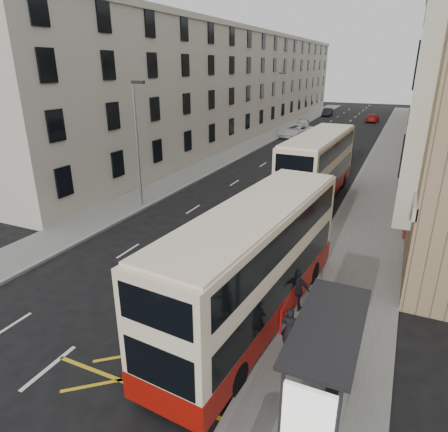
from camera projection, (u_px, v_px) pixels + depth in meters
The scene contains 20 objects.
ground at pixel (93, 332), 14.41m from camera, with size 200.00×200.00×0.00m, color black.
pavement_right at pixel (387, 169), 36.77m from camera, with size 4.00×120.00×0.15m, color #62635E.
pavement_left at pixel (233, 154), 42.80m from camera, with size 3.00×120.00×0.15m, color #62635E.
kerb_right at pixel (364, 166), 37.55m from camera, with size 0.25×120.00×0.15m, color gray.
kerb_left at pixel (246, 155), 42.22m from camera, with size 0.25×120.00×0.15m, color gray.
road_markings at pixel (330, 138), 52.66m from camera, with size 10.00×110.00×0.01m, color silver, non-canonical shape.
terrace_left at pixel (238, 84), 56.00m from camera, with size 9.18×79.00×13.25m.
bus_shelter at pixel (330, 356), 10.07m from camera, with size 1.65×4.25×2.70m.
guard_railing at pixel (304, 275), 16.56m from camera, with size 0.06×6.56×1.01m.
street_lamp_near at pixel (137, 138), 25.43m from camera, with size 0.93×0.18×8.00m.
street_lamp_far at pixel (278, 102), 50.93m from camera, with size 0.93×0.18×8.00m.
double_decker_front at pixel (255, 264), 14.43m from camera, with size 3.50×11.44×4.49m.
double_decker_rear at pixel (318, 166), 28.01m from camera, with size 3.07×11.68×4.63m.
pedestrian_near at pixel (289, 329), 13.09m from camera, with size 0.56×0.37×1.54m, color black.
pedestrian_mid at pixel (337, 337), 12.60m from camera, with size 0.80×0.62×1.65m, color black.
pedestrian_far at pixel (297, 290), 15.16m from camera, with size 1.01×0.42×1.73m, color black.
white_van at pixel (296, 131), 52.96m from camera, with size 2.76×5.99×1.67m, color silver.
car_silver at pixel (303, 124), 59.45m from camera, with size 1.90×4.72×1.61m, color #B2B5BA.
car_dark at pixel (327, 112), 74.97m from camera, with size 1.49×4.28×1.41m, color black.
car_red at pixel (372, 118), 67.20m from camera, with size 1.91×4.70×1.36m, color maroon.
Camera 1 is at (9.30, -8.92, 9.03)m, focal length 32.00 mm.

